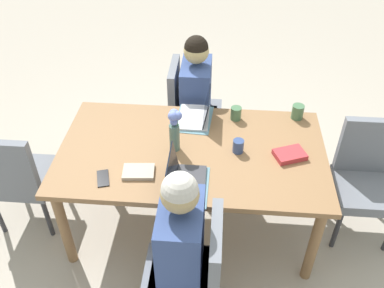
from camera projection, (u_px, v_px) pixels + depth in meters
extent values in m
plane|color=#B2A899|center=(192.00, 220.00, 3.34)|extent=(10.00, 10.00, 0.00)
cube|color=olive|center=(192.00, 152.00, 2.88)|extent=(1.82, 1.02, 0.04)
cylinder|color=olive|center=(299.00, 157.00, 3.40)|extent=(0.07, 0.07, 0.70)
cylinder|color=olive|center=(97.00, 146.00, 3.50)|extent=(0.07, 0.07, 0.70)
cylinder|color=olive|center=(314.00, 245.00, 2.73)|extent=(0.07, 0.07, 0.70)
cylinder|color=olive|center=(64.00, 228.00, 2.84)|extent=(0.07, 0.07, 0.70)
cube|color=slate|center=(181.00, 280.00, 2.46)|extent=(0.44, 0.44, 0.08)
cube|color=slate|center=(215.00, 255.00, 2.28)|extent=(0.06, 0.42, 0.45)
cylinder|color=#333338|center=(156.00, 272.00, 2.76)|extent=(0.04, 0.04, 0.37)
cylinder|color=#333338|center=(214.00, 276.00, 2.74)|extent=(0.04, 0.04, 0.37)
cube|color=#2D2D33|center=(183.00, 288.00, 2.63)|extent=(0.36, 0.34, 0.45)
cube|color=#384C84|center=(181.00, 241.00, 2.32)|extent=(0.24, 0.40, 0.50)
sphere|color=tan|center=(180.00, 194.00, 2.09)|extent=(0.20, 0.20, 0.20)
sphere|color=beige|center=(180.00, 190.00, 2.07)|extent=(0.19, 0.19, 0.19)
cube|color=slate|center=(196.00, 116.00, 3.74)|extent=(0.44, 0.44, 0.08)
cube|color=slate|center=(174.00, 89.00, 3.58)|extent=(0.06, 0.42, 0.45)
cylinder|color=#333338|center=(217.00, 124.00, 4.01)|extent=(0.04, 0.04, 0.37)
cylinder|color=#333338|center=(216.00, 150.00, 3.72)|extent=(0.04, 0.04, 0.37)
cylinder|color=#333338|center=(178.00, 122.00, 4.04)|extent=(0.04, 0.04, 0.37)
cylinder|color=#333338|center=(173.00, 147.00, 3.75)|extent=(0.04, 0.04, 0.37)
cube|color=#2D2D33|center=(196.00, 136.00, 3.81)|extent=(0.36, 0.34, 0.45)
cube|color=#384C84|center=(196.00, 91.00, 3.51)|extent=(0.24, 0.40, 0.50)
sphere|color=tan|center=(196.00, 51.00, 3.27)|extent=(0.20, 0.20, 0.20)
sphere|color=black|center=(196.00, 48.00, 3.25)|extent=(0.19, 0.19, 0.19)
cube|color=slate|center=(365.00, 190.00, 3.02)|extent=(0.44, 0.44, 0.08)
cube|color=slate|center=(369.00, 145.00, 3.00)|extent=(0.42, 0.06, 0.45)
cylinder|color=#333338|center=(337.00, 230.00, 3.03)|extent=(0.04, 0.04, 0.37)
cylinder|color=#333338|center=(377.00, 195.00, 3.30)|extent=(0.04, 0.04, 0.37)
cylinder|color=#333338|center=(328.00, 192.00, 3.32)|extent=(0.04, 0.04, 0.37)
cube|color=slate|center=(25.00, 177.00, 3.13)|extent=(0.44, 0.44, 0.08)
cube|color=slate|center=(4.00, 168.00, 2.82)|extent=(0.42, 0.06, 0.45)
cylinder|color=#333338|center=(19.00, 179.00, 3.43)|extent=(0.04, 0.04, 0.37)
cylinder|color=#333338|center=(64.00, 182.00, 3.41)|extent=(0.04, 0.04, 0.37)
cylinder|color=#333338|center=(48.00, 218.00, 3.12)|extent=(0.04, 0.04, 0.37)
cylinder|color=#4C6B60|center=(175.00, 137.00, 2.82)|extent=(0.07, 0.07, 0.20)
sphere|color=#6B7FD1|center=(174.00, 121.00, 2.74)|extent=(0.05, 0.05, 0.05)
cylinder|color=#477A3D|center=(174.00, 123.00, 2.75)|extent=(0.01, 0.01, 0.03)
sphere|color=#6B7FD1|center=(173.00, 116.00, 2.69)|extent=(0.07, 0.07, 0.07)
cylinder|color=#477A3D|center=(173.00, 121.00, 2.72)|extent=(0.01, 0.01, 0.08)
sphere|color=#6B7FD1|center=(177.00, 115.00, 2.70)|extent=(0.06, 0.06, 0.06)
cylinder|color=#477A3D|center=(178.00, 120.00, 2.73)|extent=(0.01, 0.01, 0.08)
sphere|color=#6B7FD1|center=(174.00, 114.00, 2.71)|extent=(0.07, 0.07, 0.07)
cylinder|color=#477A3D|center=(174.00, 119.00, 2.73)|extent=(0.01, 0.01, 0.08)
cube|color=slate|center=(188.00, 186.00, 2.60)|extent=(0.26, 0.36, 0.00)
cube|color=slate|center=(194.00, 119.00, 3.14)|extent=(0.28, 0.38, 0.00)
cube|color=silver|center=(194.00, 117.00, 3.14)|extent=(0.22, 0.32, 0.02)
cube|color=black|center=(207.00, 106.00, 3.07)|extent=(0.05, 0.31, 0.20)
cube|color=#38383D|center=(188.00, 183.00, 2.60)|extent=(0.22, 0.32, 0.02)
cube|color=black|center=(172.00, 170.00, 2.54)|extent=(0.04, 0.31, 0.20)
cylinder|color=#47704C|center=(298.00, 112.00, 3.12)|extent=(0.09, 0.09, 0.11)
cylinder|color=#47704C|center=(236.00, 113.00, 3.12)|extent=(0.08, 0.08, 0.10)
cylinder|color=#33477A|center=(238.00, 146.00, 2.83)|extent=(0.07, 0.07, 0.09)
cube|color=#B2A38E|center=(139.00, 172.00, 2.68)|extent=(0.21, 0.16, 0.02)
cube|color=#B73338|center=(290.00, 155.00, 2.80)|extent=(0.24, 0.20, 0.04)
cube|color=black|center=(103.00, 178.00, 2.65)|extent=(0.11, 0.16, 0.01)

